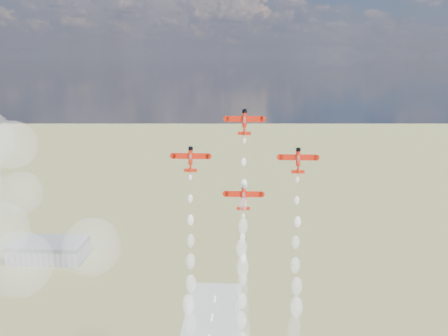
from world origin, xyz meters
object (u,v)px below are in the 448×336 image
Objects in this scene: plane_lead at (244,121)px; plane_left at (191,159)px; plane_right at (298,160)px; plane_slot at (244,197)px; hangar at (49,250)px.

plane_lead reaches higher than plane_left.
plane_left is at bearing 180.00° from plane_right.
plane_lead reaches higher than plane_slot.
hangar is 245.67m from plane_right.
plane_slot is (0.00, -4.13, -22.15)m from plane_lead.
plane_right is at bearing 7.32° from plane_slot.
hangar is at bearing 133.52° from plane_right.
plane_slot is at bearing -90.00° from plane_lead.
plane_right reaches higher than plane_slot.
plane_right is 1.00× the size of plane_slot.
hangar is at bearing 130.01° from plane_slot.
hangar is at bearing 126.91° from plane_left.
plane_right is (16.10, -2.07, -11.08)m from plane_lead.
plane_lead reaches higher than hangar.
plane_left is 19.65m from plane_slot.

